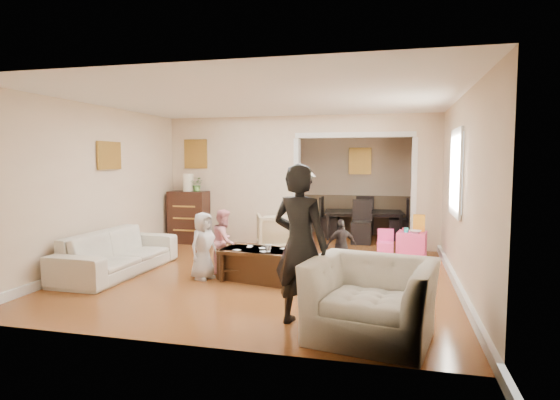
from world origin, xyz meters
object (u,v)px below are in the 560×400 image
(adult_person, at_px, (300,245))
(child_toddler, at_px, (342,246))
(coffee_cup, at_px, (268,247))
(dining_table, at_px, (363,225))
(armchair_back, at_px, (278,232))
(armchair_front, at_px, (371,299))
(sofa, at_px, (118,252))
(dresser, at_px, (189,217))
(table_lamp, at_px, (188,183))
(play_table, at_px, (412,245))
(child_kneel_a, at_px, (203,246))
(cyan_cup, at_px, (406,230))
(child_kneel_b, at_px, (224,241))
(coffee_table, at_px, (263,265))

(adult_person, distance_m, child_toddler, 2.45)
(coffee_cup, xyz_separation_m, adult_person, (0.78, -1.61, 0.36))
(dining_table, distance_m, adult_person, 5.60)
(armchair_back, distance_m, armchair_front, 4.42)
(sofa, distance_m, dresser, 2.65)
(dresser, relative_size, coffee_cup, 11.57)
(child_toddler, bearing_deg, armchair_back, -72.77)
(table_lamp, height_order, play_table, table_lamp)
(armchair_front, bearing_deg, child_toddler, 113.58)
(dining_table, relative_size, adult_person, 1.00)
(dresser, relative_size, child_kneel_a, 1.10)
(sofa, relative_size, cyan_cup, 27.43)
(dining_table, height_order, adult_person, adult_person)
(table_lamp, relative_size, adult_person, 0.21)
(play_table, bearing_deg, sofa, -153.37)
(adult_person, xyz_separation_m, child_kneel_b, (-1.58, 1.96, -0.36))
(sofa, bearing_deg, adult_person, -114.49)
(armchair_back, distance_m, adult_person, 4.02)
(play_table, bearing_deg, dining_table, 117.59)
(dining_table, bearing_deg, armchair_back, -135.58)
(coffee_table, bearing_deg, child_kneel_b, 156.80)
(table_lamp, height_order, child_kneel_b, table_lamp)
(child_kneel_b, bearing_deg, coffee_cup, -120.88)
(sofa, xyz_separation_m, cyan_cup, (4.30, 2.16, 0.18))
(cyan_cup, height_order, child_kneel_a, child_kneel_a)
(coffee_table, relative_size, cyan_cup, 14.88)
(table_lamp, bearing_deg, sofa, -88.80)
(play_table, xyz_separation_m, child_kneel_a, (-2.99, -2.22, 0.26))
(armchair_front, height_order, cyan_cup, armchair_front)
(sofa, bearing_deg, child_kneel_a, -89.23)
(adult_person, bearing_deg, dining_table, -74.86)
(sofa, distance_m, child_toddler, 3.43)
(table_lamp, distance_m, child_kneel_b, 2.84)
(dresser, distance_m, coffee_cup, 3.52)
(coffee_table, bearing_deg, dresser, 132.77)
(sofa, distance_m, cyan_cup, 4.82)
(coffee_table, bearing_deg, child_kneel_a, -169.99)
(cyan_cup, relative_size, child_kneel_a, 0.08)
(coffee_cup, height_order, child_kneel_a, child_kneel_a)
(coffee_table, height_order, dining_table, dining_table)
(coffee_table, height_order, coffee_cup, coffee_cup)
(play_table, bearing_deg, coffee_table, -135.92)
(cyan_cup, bearing_deg, table_lamp, 173.65)
(cyan_cup, xyz_separation_m, child_kneel_b, (-2.74, -1.72, -0.01))
(cyan_cup, bearing_deg, sofa, -153.36)
(armchair_back, bearing_deg, dining_table, -150.60)
(sofa, bearing_deg, coffee_table, -85.23)
(table_lamp, distance_m, adult_person, 5.27)
(child_toddler, bearing_deg, child_kneel_a, -1.91)
(sofa, bearing_deg, dining_table, -39.07)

